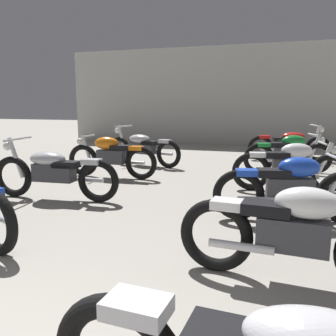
% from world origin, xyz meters
% --- Properties ---
extents(back_wall, '(13.44, 0.24, 3.60)m').
position_xyz_m(back_wall, '(0.00, 13.20, 1.80)').
color(back_wall, '#B2B2AD').
rests_on(back_wall, ground).
extents(motorcycle_left_row_2, '(2.17, 0.68, 0.97)m').
position_xyz_m(motorcycle_left_row_2, '(-1.80, 4.46, 0.45)').
color(motorcycle_left_row_2, black).
rests_on(motorcycle_left_row_2, ground).
extents(motorcycle_left_row_3, '(1.97, 0.48, 0.88)m').
position_xyz_m(motorcycle_left_row_3, '(-1.72, 6.29, 0.46)').
color(motorcycle_left_row_3, black).
rests_on(motorcycle_left_row_3, ground).
extents(motorcycle_left_row_4, '(2.13, 0.81, 0.97)m').
position_xyz_m(motorcycle_left_row_4, '(-1.67, 7.91, 0.45)').
color(motorcycle_left_row_4, black).
rests_on(motorcycle_left_row_4, ground).
extents(motorcycle_right_row_1, '(1.97, 0.48, 0.88)m').
position_xyz_m(motorcycle_right_row_1, '(1.76, 2.73, 0.46)').
color(motorcycle_right_row_1, black).
rests_on(motorcycle_right_row_1, ground).
extents(motorcycle_right_row_2, '(1.95, 0.66, 0.88)m').
position_xyz_m(motorcycle_right_row_2, '(1.76, 4.46, 0.46)').
color(motorcycle_right_row_2, black).
rests_on(motorcycle_right_row_2, ground).
extents(motorcycle_right_row_3, '(1.96, 0.61, 0.88)m').
position_xyz_m(motorcycle_right_row_3, '(1.78, 6.17, 0.46)').
color(motorcycle_right_row_3, black).
rests_on(motorcycle_right_row_3, ground).
extents(motorcycle_right_row_4, '(1.90, 0.77, 0.88)m').
position_xyz_m(motorcycle_right_row_4, '(1.77, 7.87, 0.46)').
color(motorcycle_right_row_4, black).
rests_on(motorcycle_right_row_4, ground).
extents(motorcycle_right_row_5, '(2.15, 0.77, 0.97)m').
position_xyz_m(motorcycle_right_row_5, '(1.81, 9.82, 0.45)').
color(motorcycle_right_row_5, black).
rests_on(motorcycle_right_row_5, ground).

